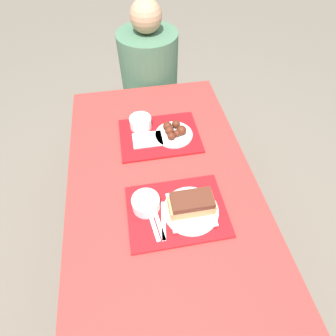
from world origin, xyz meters
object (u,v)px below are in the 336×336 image
object	(u,v)px
tray_far	(160,136)
brisket_sandwich_plate	(191,206)
bowl_coleslaw_near	(146,203)
bowl_coleslaw_far	(141,122)
person_seated_across	(149,68)
tray_near	(177,211)
wings_plate_far	(174,131)

from	to	relation	value
tray_far	brisket_sandwich_plate	xyz separation A→B (m)	(0.06, -0.46, 0.04)
tray_far	bowl_coleslaw_near	xyz separation A→B (m)	(-0.12, -0.41, 0.04)
bowl_coleslaw_far	person_seated_across	bearing A→B (deg)	78.54
bowl_coleslaw_far	tray_near	bearing A→B (deg)	-80.35
brisket_sandwich_plate	person_seated_across	distance (m)	1.13
person_seated_across	tray_far	bearing A→B (deg)	-92.71
tray_near	bowl_coleslaw_far	size ratio (longest dim) A/B	3.57
bowl_coleslaw_far	bowl_coleslaw_near	bearing A→B (deg)	-93.80
tray_far	wings_plate_far	distance (m)	0.08
bowl_coleslaw_far	wings_plate_far	distance (m)	0.18
tray_far	wings_plate_far	size ratio (longest dim) A/B	2.11
tray_near	wings_plate_far	distance (m)	0.45
brisket_sandwich_plate	wings_plate_far	world-z (taller)	brisket_sandwich_plate
tray_far	bowl_coleslaw_far	size ratio (longest dim) A/B	3.57
tray_near	wings_plate_far	size ratio (longest dim) A/B	2.11
person_seated_across	bowl_coleslaw_near	bearing A→B (deg)	-98.02
bowl_coleslaw_far	person_seated_across	world-z (taller)	person_seated_across
brisket_sandwich_plate	tray_far	bearing A→B (deg)	97.15
wings_plate_far	person_seated_across	size ratio (longest dim) A/B	0.27
brisket_sandwich_plate	person_seated_across	size ratio (longest dim) A/B	0.32
tray_near	brisket_sandwich_plate	world-z (taller)	brisket_sandwich_plate
bowl_coleslaw_near	brisket_sandwich_plate	distance (m)	0.18
brisket_sandwich_plate	tray_near	bearing A→B (deg)	168.13
wings_plate_far	person_seated_across	world-z (taller)	person_seated_across
bowl_coleslaw_near	brisket_sandwich_plate	size ratio (longest dim) A/B	0.50
wings_plate_far	tray_near	bearing A→B (deg)	-99.21
tray_near	bowl_coleslaw_far	distance (m)	0.54
wings_plate_far	tray_far	bearing A→B (deg)	173.73
brisket_sandwich_plate	wings_plate_far	xyz separation A→B (m)	(0.02, 0.45, -0.02)
tray_near	person_seated_across	world-z (taller)	person_seated_across
tray_near	tray_far	size ratio (longest dim) A/B	1.00
bowl_coleslaw_far	wings_plate_far	size ratio (longest dim) A/B	0.59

